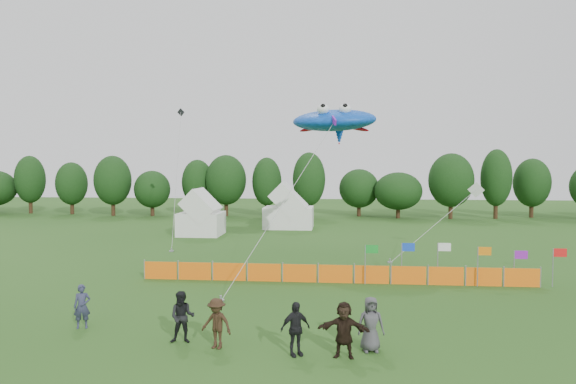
# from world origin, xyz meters

# --- Properties ---
(ground) EXTENTS (160.00, 160.00, 0.00)m
(ground) POSITION_xyz_m (0.00, 0.00, 0.00)
(ground) COLOR #234C16
(ground) RESTS_ON ground
(treeline) EXTENTS (104.57, 8.78, 8.36)m
(treeline) POSITION_xyz_m (1.61, 44.93, 4.18)
(treeline) COLOR #382314
(treeline) RESTS_ON ground
(tent_left) EXTENTS (3.95, 3.95, 3.48)m
(tent_left) POSITION_xyz_m (-10.18, 27.28, 1.76)
(tent_left) COLOR white
(tent_left) RESTS_ON ground
(tent_right) EXTENTS (5.11, 4.09, 3.61)m
(tent_right) POSITION_xyz_m (-2.53, 33.44, 1.82)
(tent_right) COLOR white
(tent_right) RESTS_ON ground
(barrier_fence) EXTENTS (21.90, 0.06, 1.00)m
(barrier_fence) POSITION_xyz_m (2.37, 8.85, 0.50)
(barrier_fence) COLOR orange
(barrier_fence) RESTS_ON ground
(flag_row) EXTENTS (10.73, 0.63, 2.28)m
(flag_row) POSITION_xyz_m (9.09, 8.91, 1.46)
(flag_row) COLOR gray
(flag_row) RESTS_ON ground
(spectator_a) EXTENTS (0.75, 0.63, 1.77)m
(spectator_a) POSITION_xyz_m (-7.72, -0.07, 0.88)
(spectator_a) COLOR #2C2F4A
(spectator_a) RESTS_ON ground
(spectator_b) EXTENTS (1.00, 0.82, 1.91)m
(spectator_b) POSITION_xyz_m (-3.21, -1.34, 0.96)
(spectator_b) COLOR black
(spectator_b) RESTS_ON ground
(spectator_c) EXTENTS (1.32, 1.00, 1.81)m
(spectator_c) POSITION_xyz_m (-1.82, -1.81, 0.91)
(spectator_c) COLOR black
(spectator_c) RESTS_ON ground
(spectator_d) EXTENTS (1.18, 0.95, 1.87)m
(spectator_d) POSITION_xyz_m (1.03, -2.22, 0.93)
(spectator_d) COLOR black
(spectator_d) RESTS_ON ground
(spectator_e) EXTENTS (1.02, 0.74, 1.93)m
(spectator_e) POSITION_xyz_m (3.64, -1.56, 0.96)
(spectator_e) COLOR #424145
(spectator_e) RESTS_ON ground
(spectator_f) EXTENTS (1.82, 0.77, 1.91)m
(spectator_f) POSITION_xyz_m (2.69, -2.23, 0.95)
(spectator_f) COLOR black
(spectator_f) RESTS_ON ground
(stingray_kite) EXTENTS (8.85, 19.41, 10.65)m
(stingray_kite) POSITION_xyz_m (2.26, 16.34, 9.58)
(stingray_kite) COLOR blue
(stingray_kite) RESTS_ON ground
(small_kite_white) EXTENTS (7.38, 4.63, 5.32)m
(small_kite_white) POSITION_xyz_m (10.74, 18.08, 3.38)
(small_kite_white) COLOR white
(small_kite_white) RESTS_ON ground
(small_kite_dark) EXTENTS (3.39, 12.20, 12.14)m
(small_kite_dark) POSITION_xyz_m (-11.58, 24.64, 6.54)
(small_kite_dark) COLOR black
(small_kite_dark) RESTS_ON ground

